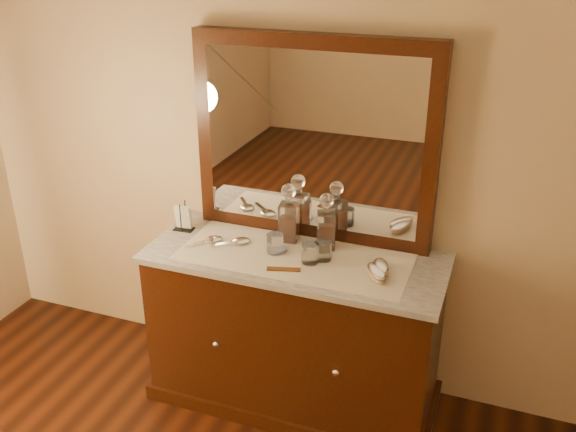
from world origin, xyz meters
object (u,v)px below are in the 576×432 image
(comb, at_px, (284,269))
(mirror_frame, at_px, (313,140))
(hand_mirror_outer, at_px, (210,240))
(brush_far, at_px, (381,268))
(pin_dish, at_px, (278,249))
(decanter_left, at_px, (289,219))
(hand_mirror_inner, at_px, (237,242))
(napkin_rack, at_px, (183,219))
(brush_near, at_px, (377,273))
(dresser_cabinet, at_px, (295,332))
(decanter_right, at_px, (326,227))

(comb, bearing_deg, mirror_frame, 74.48)
(hand_mirror_outer, bearing_deg, brush_far, -0.53)
(mirror_frame, xyz_separation_m, comb, (0.00, -0.40, -0.49))
(pin_dish, relative_size, brush_far, 0.50)
(hand_mirror_outer, bearing_deg, decanter_left, 23.46)
(decanter_left, relative_size, hand_mirror_outer, 1.62)
(pin_dish, bearing_deg, hand_mirror_inner, 179.08)
(pin_dish, xyz_separation_m, napkin_rack, (-0.55, 0.06, 0.05))
(hand_mirror_outer, bearing_deg, pin_dish, 4.69)
(mirror_frame, xyz_separation_m, brush_near, (0.41, -0.32, -0.47))
(dresser_cabinet, bearing_deg, mirror_frame, 90.00)
(hand_mirror_outer, bearing_deg, comb, -17.33)
(napkin_rack, xyz_separation_m, brush_far, (1.06, -0.09, -0.04))
(comb, height_order, decanter_right, decanter_right)
(brush_near, xyz_separation_m, hand_mirror_outer, (-0.86, 0.05, -0.01))
(decanter_left, distance_m, decanter_right, 0.20)
(decanter_left, distance_m, hand_mirror_outer, 0.41)
(napkin_rack, xyz_separation_m, hand_mirror_outer, (0.19, -0.08, -0.05))
(brush_far, relative_size, hand_mirror_inner, 0.93)
(brush_far, bearing_deg, pin_dish, 175.86)
(decanter_left, height_order, brush_near, decanter_left)
(comb, bearing_deg, brush_far, 1.68)
(pin_dish, bearing_deg, comb, -61.14)
(napkin_rack, bearing_deg, mirror_frame, 15.79)
(pin_dish, height_order, brush_near, brush_near)
(brush_near, bearing_deg, hand_mirror_inner, 173.13)
(comb, distance_m, napkin_rack, 0.68)
(napkin_rack, xyz_separation_m, decanter_right, (0.75, 0.06, 0.05))
(decanter_right, bearing_deg, comb, -111.58)
(decanter_right, relative_size, hand_mirror_inner, 1.51)
(dresser_cabinet, xyz_separation_m, brush_far, (0.42, -0.03, 0.47))
(mirror_frame, height_order, brush_far, mirror_frame)
(hand_mirror_inner, bearing_deg, brush_near, -6.87)
(mirror_frame, relative_size, hand_mirror_outer, 6.47)
(pin_dish, relative_size, hand_mirror_inner, 0.47)
(mirror_frame, bearing_deg, decanter_right, -47.54)
(brush_near, distance_m, hand_mirror_inner, 0.73)
(pin_dish, xyz_separation_m, brush_far, (0.51, -0.04, 0.01))
(pin_dish, distance_m, decanter_right, 0.25)
(mirror_frame, height_order, pin_dish, mirror_frame)
(decanter_left, bearing_deg, brush_far, -18.08)
(pin_dish, bearing_deg, brush_far, -4.14)
(napkin_rack, bearing_deg, hand_mirror_outer, -23.61)
(decanter_right, distance_m, hand_mirror_outer, 0.58)
(comb, xyz_separation_m, decanter_right, (0.11, 0.28, 0.11))
(comb, relative_size, decanter_left, 0.52)
(pin_dish, relative_size, napkin_rack, 0.57)
(decanter_left, height_order, decanter_right, decanter_left)
(decanter_right, relative_size, brush_near, 1.65)
(pin_dish, height_order, comb, pin_dish)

